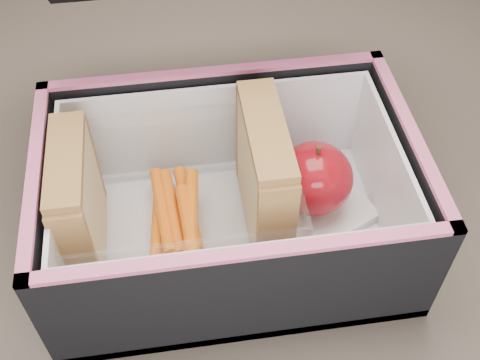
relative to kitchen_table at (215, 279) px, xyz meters
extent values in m
cube|color=brown|center=(0.00, 0.00, 0.08)|extent=(1.20, 0.80, 0.03)
cube|color=#DCC385|center=(-0.11, -0.01, 0.15)|extent=(0.01, 0.09, 0.10)
cube|color=#DE617A|center=(-0.10, -0.01, 0.15)|extent=(0.01, 0.09, 0.09)
cube|color=#DCC385|center=(-0.09, -0.01, 0.15)|extent=(0.01, 0.09, 0.10)
cube|color=olive|center=(-0.10, -0.01, 0.21)|extent=(0.03, 0.09, 0.01)
cube|color=#DCC385|center=(0.03, -0.01, 0.16)|extent=(0.01, 0.10, 0.11)
cube|color=#DE617A|center=(0.04, -0.01, 0.16)|extent=(0.01, 0.10, 0.10)
cube|color=#DCC385|center=(0.05, -0.01, 0.16)|extent=(0.01, 0.10, 0.11)
cube|color=olive|center=(0.04, -0.01, 0.22)|extent=(0.03, 0.10, 0.01)
cylinder|color=#E85A0D|center=(-0.02, -0.02, 0.11)|extent=(0.02, 0.09, 0.01)
cylinder|color=#E85A0D|center=(-0.02, -0.01, 0.12)|extent=(0.02, 0.09, 0.01)
cylinder|color=#E85A0D|center=(-0.02, -0.02, 0.14)|extent=(0.02, 0.09, 0.01)
cylinder|color=#E85A0D|center=(-0.03, 0.00, 0.11)|extent=(0.02, 0.09, 0.01)
cylinder|color=#E85A0D|center=(-0.03, -0.01, 0.12)|extent=(0.02, 0.09, 0.01)
cylinder|color=#E85A0D|center=(-0.02, -0.04, 0.14)|extent=(0.02, 0.09, 0.01)
cylinder|color=#E85A0D|center=(-0.05, -0.01, 0.11)|extent=(0.02, 0.09, 0.01)
cylinder|color=#E85A0D|center=(-0.04, 0.00, 0.12)|extent=(0.02, 0.09, 0.01)
cube|color=white|center=(0.09, 0.00, 0.11)|extent=(0.11, 0.11, 0.01)
ellipsoid|color=maroon|center=(0.09, 0.00, 0.14)|extent=(0.07, 0.07, 0.06)
cylinder|color=#412C17|center=(0.09, 0.00, 0.18)|extent=(0.00, 0.01, 0.01)
camera|label=1|loc=(-0.02, -0.32, 0.52)|focal=45.00mm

